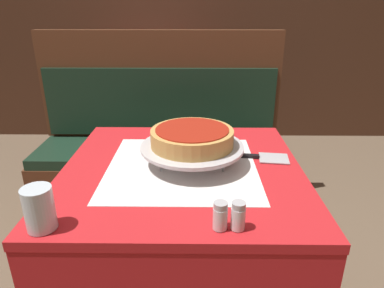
# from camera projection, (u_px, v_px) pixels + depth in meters

# --- Properties ---
(dining_table_front) EXTENTS (0.85, 0.85, 0.72)m
(dining_table_front) POSITION_uv_depth(u_px,v_px,m) (182.00, 195.00, 1.27)
(dining_table_front) COLOR red
(dining_table_front) RESTS_ON ground_plane
(dining_table_rear) EXTENTS (0.82, 0.82, 0.73)m
(dining_table_rear) POSITION_uv_depth(u_px,v_px,m) (148.00, 86.00, 2.82)
(dining_table_rear) COLOR red
(dining_table_rear) RESTS_ON ground_plane
(booth_bench) EXTENTS (1.51, 0.47, 1.13)m
(booth_bench) POSITION_uv_depth(u_px,v_px,m) (160.00, 162.00, 2.19)
(booth_bench) COLOR brown
(booth_bench) RESTS_ON ground_plane
(back_wall_panel) EXTENTS (6.00, 0.04, 2.40)m
(back_wall_panel) POSITION_uv_depth(u_px,v_px,m) (191.00, 12.00, 3.14)
(back_wall_panel) COLOR #4C2D1E
(back_wall_panel) RESTS_ON ground_plane
(pizza_pan_stand) EXTENTS (0.37, 0.37, 0.07)m
(pizza_pan_stand) POSITION_uv_depth(u_px,v_px,m) (192.00, 148.00, 1.23)
(pizza_pan_stand) COLOR #ADADB2
(pizza_pan_stand) RESTS_ON dining_table_front
(deep_dish_pizza) EXTENTS (0.29, 0.29, 0.06)m
(deep_dish_pizza) POSITION_uv_depth(u_px,v_px,m) (192.00, 137.00, 1.21)
(deep_dish_pizza) COLOR tan
(deep_dish_pizza) RESTS_ON pizza_pan_stand
(pizza_server) EXTENTS (0.26, 0.10, 0.01)m
(pizza_server) POSITION_uv_depth(u_px,v_px,m) (258.00, 157.00, 1.30)
(pizza_server) COLOR #BCBCC1
(pizza_server) RESTS_ON dining_table_front
(water_glass_near) EXTENTS (0.08, 0.08, 0.12)m
(water_glass_near) POSITION_uv_depth(u_px,v_px,m) (39.00, 209.00, 0.87)
(water_glass_near) COLOR silver
(water_glass_near) RESTS_ON dining_table_front
(salt_shaker) EXTENTS (0.04, 0.04, 0.08)m
(salt_shaker) POSITION_uv_depth(u_px,v_px,m) (220.00, 216.00, 0.88)
(salt_shaker) COLOR silver
(salt_shaker) RESTS_ON dining_table_front
(pepper_shaker) EXTENTS (0.04, 0.04, 0.08)m
(pepper_shaker) POSITION_uv_depth(u_px,v_px,m) (238.00, 216.00, 0.88)
(pepper_shaker) COLOR silver
(pepper_shaker) RESTS_ON dining_table_front
(condiment_caddy) EXTENTS (0.12, 0.12, 0.14)m
(condiment_caddy) POSITION_uv_depth(u_px,v_px,m) (139.00, 69.00, 2.82)
(condiment_caddy) COLOR black
(condiment_caddy) RESTS_ON dining_table_rear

